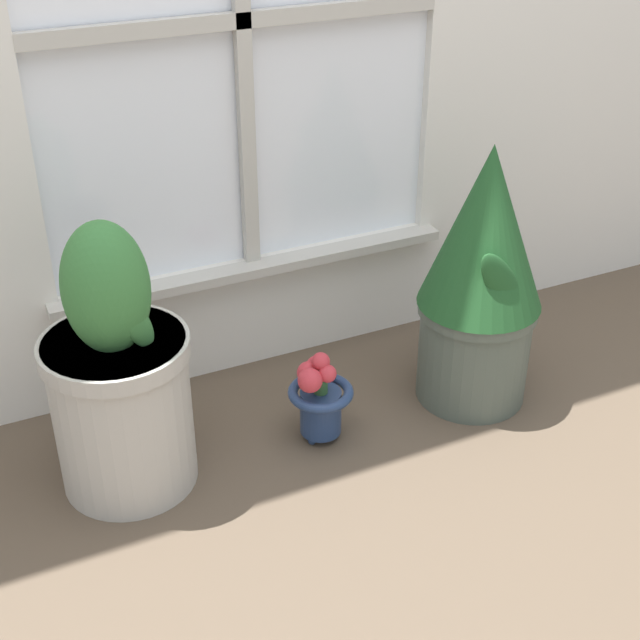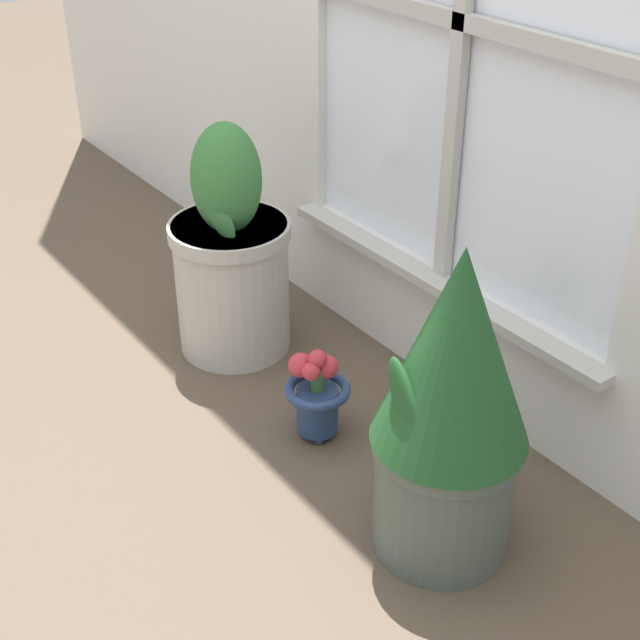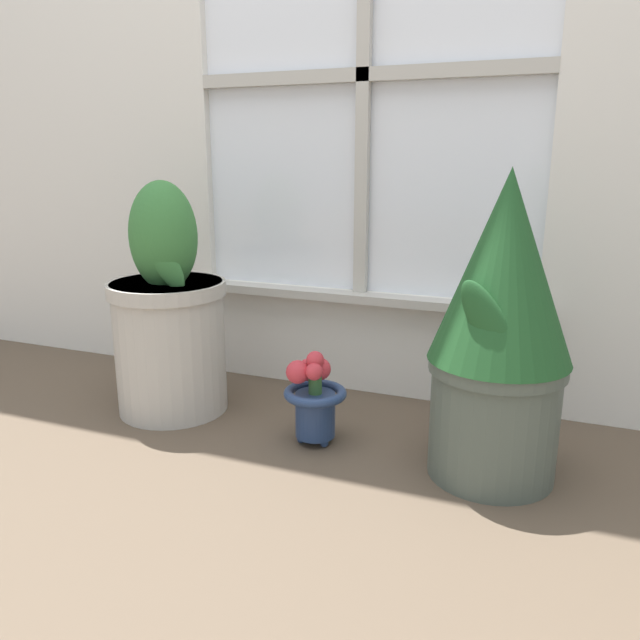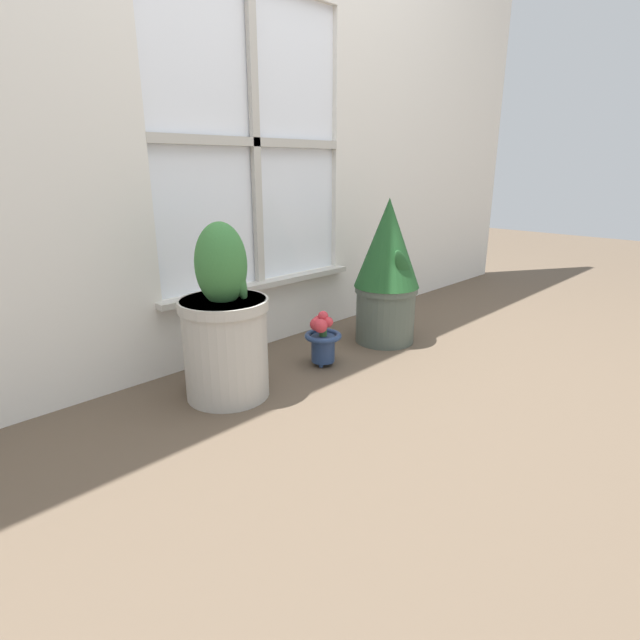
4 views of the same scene
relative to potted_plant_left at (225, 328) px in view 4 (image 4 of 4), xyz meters
name	(u,v)px [view 4 (image 4 of 4)]	position (x,y,z in m)	size (l,w,h in m)	color
ground_plane	(366,382)	(0.43, -0.29, -0.26)	(10.00, 10.00, 0.00)	brown
wall_with_window	(249,41)	(0.43, 0.35, 1.01)	(4.40, 0.10, 2.50)	silver
potted_plant_left	(225,328)	(0.00, 0.00, 0.00)	(0.31, 0.31, 0.62)	#B7B2A8
potted_plant_right	(387,270)	(0.86, -0.05, 0.08)	(0.30, 0.30, 0.66)	#4C564C
flower_vase	(322,338)	(0.44, -0.05, -0.14)	(0.15, 0.15, 0.23)	navy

